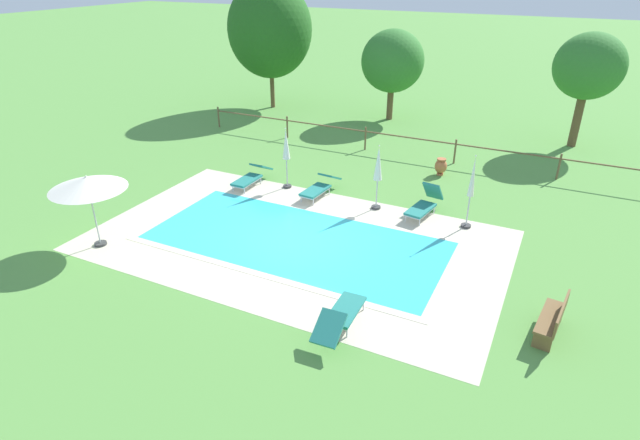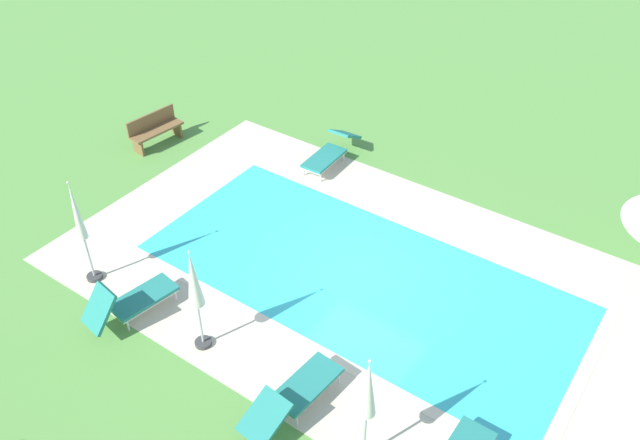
% 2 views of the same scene
% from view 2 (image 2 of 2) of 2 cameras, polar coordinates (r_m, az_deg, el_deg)
% --- Properties ---
extents(ground_plane, '(160.00, 160.00, 0.00)m').
position_cam_2_polar(ground_plane, '(13.80, 3.42, -4.91)').
color(ground_plane, '#599342').
extents(pool_deck_paving, '(12.43, 7.43, 0.01)m').
position_cam_2_polar(pool_deck_paving, '(13.80, 3.42, -4.90)').
color(pool_deck_paving, beige).
rests_on(pool_deck_paving, ground).
extents(swimming_pool_water, '(9.04, 4.03, 0.01)m').
position_cam_2_polar(swimming_pool_water, '(13.80, 3.42, -4.89)').
color(swimming_pool_water, '#38C6D1').
rests_on(swimming_pool_water, ground).
extents(pool_coping_rim, '(9.52, 4.51, 0.01)m').
position_cam_2_polar(pool_coping_rim, '(13.79, 3.42, -4.88)').
color(pool_coping_rim, beige).
rests_on(pool_coping_rim, ground).
extents(sun_lounger_north_near_steps, '(0.77, 2.12, 0.71)m').
position_cam_2_polar(sun_lounger_north_near_steps, '(11.33, -2.16, -14.81)').
color(sun_lounger_north_near_steps, '#237A70').
rests_on(sun_lounger_north_near_steps, ground).
extents(sun_lounger_north_mid, '(0.89, 1.91, 1.00)m').
position_cam_2_polar(sun_lounger_north_mid, '(13.20, -16.05, -6.75)').
color(sun_lounger_north_mid, '#237A70').
rests_on(sun_lounger_north_mid, ground).
extents(sun_lounger_north_end, '(0.68, 2.08, 0.75)m').
position_cam_2_polar(sun_lounger_north_end, '(17.03, 0.90, 5.97)').
color(sun_lounger_north_end, '#237A70').
rests_on(sun_lounger_north_end, ground).
extents(patio_umbrella_closed_row_west, '(0.32, 0.32, 2.32)m').
position_cam_2_polar(patio_umbrella_closed_row_west, '(9.83, 4.12, -14.90)').
color(patio_umbrella_closed_row_west, '#383838').
rests_on(patio_umbrella_closed_row_west, ground).
extents(patio_umbrella_closed_row_mid_west, '(0.32, 0.32, 2.44)m').
position_cam_2_polar(patio_umbrella_closed_row_mid_west, '(13.60, -20.15, -0.15)').
color(patio_umbrella_closed_row_mid_west, '#383838').
rests_on(patio_umbrella_closed_row_mid_west, ground).
extents(patio_umbrella_closed_row_centre, '(0.32, 0.32, 2.29)m').
position_cam_2_polar(patio_umbrella_closed_row_centre, '(11.59, -10.85, -5.54)').
color(patio_umbrella_closed_row_centre, '#383838').
rests_on(patio_umbrella_closed_row_centre, ground).
extents(wooden_bench_lawn_side, '(0.62, 1.54, 0.87)m').
position_cam_2_polar(wooden_bench_lawn_side, '(18.35, -14.10, 7.68)').
color(wooden_bench_lawn_side, brown).
rests_on(wooden_bench_lawn_side, ground).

